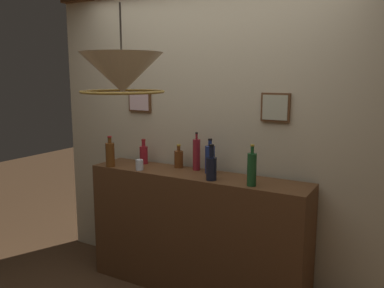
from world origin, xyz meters
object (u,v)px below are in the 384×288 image
pendant_lamp (122,74)px  glass_tumbler_rocks (139,165)px  liquor_bottle_tequila (252,169)px  liquor_bottle_scotch (211,167)px  liquor_bottle_brandy (144,154)px  liquor_bottle_vodka (197,154)px  liquor_bottle_vermouth (110,154)px  liquor_bottle_sherry (179,159)px  liquor_bottle_bourbon (210,159)px

pendant_lamp → glass_tumbler_rocks: bearing=121.9°
liquor_bottle_tequila → pendant_lamp: bearing=-123.8°
liquor_bottle_scotch → liquor_bottle_brandy: size_ratio=1.23×
liquor_bottle_vodka → liquor_bottle_tequila: size_ratio=1.06×
liquor_bottle_tequila → liquor_bottle_vermouth: size_ratio=1.13×
liquor_bottle_sherry → glass_tumbler_rocks: bearing=-134.2°
liquor_bottle_vermouth → liquor_bottle_scotch: bearing=1.9°
liquor_bottle_sherry → liquor_bottle_brandy: size_ratio=0.90×
liquor_bottle_scotch → glass_tumbler_rocks: 0.67m
liquor_bottle_sherry → liquor_bottle_bourbon: bearing=-7.6°
liquor_bottle_sherry → liquor_bottle_brandy: liquor_bottle_brandy is taller
liquor_bottle_scotch → liquor_bottle_vodka: 0.34m
glass_tumbler_rocks → liquor_bottle_vermouth: bearing=-176.2°
liquor_bottle_scotch → liquor_bottle_brandy: liquor_bottle_scotch is taller
liquor_bottle_tequila → liquor_bottle_brandy: 1.12m
glass_tumbler_rocks → liquor_bottle_bourbon: bearing=19.7°
liquor_bottle_vodka → liquor_bottle_bourbon: liquor_bottle_vodka is taller
liquor_bottle_bourbon → pendant_lamp: pendant_lamp is taller
liquor_bottle_sherry → liquor_bottle_brandy: bearing=-176.1°
liquor_bottle_tequila → pendant_lamp: (-0.52, -0.77, 0.66)m
liquor_bottle_sherry → liquor_bottle_scotch: bearing=-28.1°
liquor_bottle_tequila → liquor_bottle_vermouth: 1.29m
liquor_bottle_sherry → pendant_lamp: size_ratio=0.39×
liquor_bottle_scotch → liquor_bottle_vermouth: bearing=-178.1°
liquor_bottle_tequila → liquor_bottle_bourbon: (-0.43, 0.18, -0.01)m
liquor_bottle_bourbon → liquor_bottle_brandy: size_ratio=1.27×
glass_tumbler_rocks → pendant_lamp: 1.16m
liquor_bottle_tequila → liquor_bottle_scotch: bearing=-179.1°
liquor_bottle_vermouth → liquor_bottle_vodka: bearing=20.1°
liquor_bottle_vodka → glass_tumbler_rocks: liquor_bottle_vodka is taller
pendant_lamp → liquor_bottle_vermouth: bearing=136.4°
liquor_bottle_vodka → liquor_bottle_vermouth: size_ratio=1.19×
liquor_bottle_sherry → liquor_bottle_vermouth: size_ratio=0.75×
liquor_bottle_vodka → liquor_bottle_tequila: liquor_bottle_vodka is taller
liquor_bottle_vodka → glass_tumbler_rocks: (-0.41, -0.24, -0.09)m
pendant_lamp → liquor_bottle_tequila: bearing=56.2°
liquor_bottle_brandy → liquor_bottle_tequila: bearing=-10.3°
liquor_bottle_brandy → liquor_bottle_vodka: bearing=2.4°
liquor_bottle_brandy → pendant_lamp: (0.59, -0.97, 0.70)m
liquor_bottle_vodka → liquor_bottle_bourbon: 0.15m
liquor_bottle_vodka → liquor_bottle_sherry: 0.18m
liquor_bottle_vodka → liquor_bottle_bourbon: size_ratio=1.13×
liquor_bottle_tequila → glass_tumbler_rocks: liquor_bottle_tequila is taller
liquor_bottle_brandy → glass_tumbler_rocks: (0.12, -0.22, -0.04)m
liquor_bottle_sherry → pendant_lamp: (0.24, -1.00, 0.71)m
liquor_bottle_sherry → liquor_bottle_vermouth: liquor_bottle_vermouth is taller
liquor_bottle_scotch → pendant_lamp: bearing=-104.4°
liquor_bottle_tequila → liquor_bottle_bourbon: liquor_bottle_tequila is taller
liquor_bottle_tequila → liquor_bottle_bourbon: 0.47m
liquor_bottle_sherry → pendant_lamp: 1.25m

